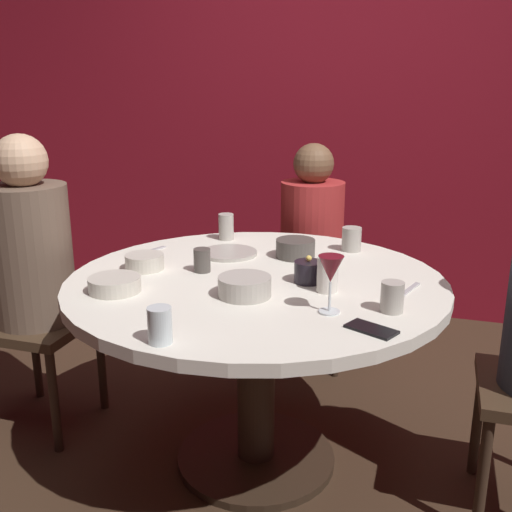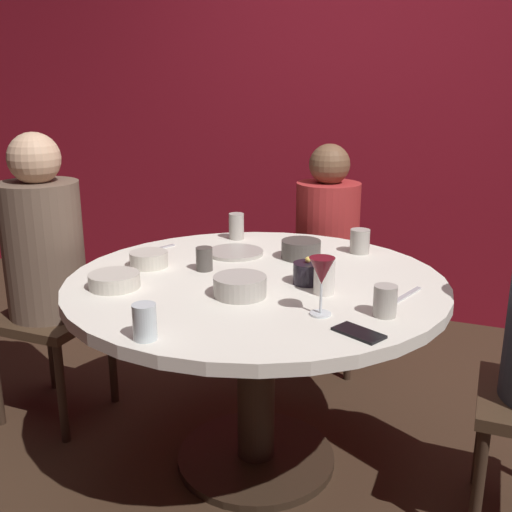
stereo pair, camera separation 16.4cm
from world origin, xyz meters
name	(u,v)px [view 2 (the right image)]	position (x,y,z in m)	size (l,w,h in m)	color
ground_plane	(256,460)	(0.00, 0.00, 0.00)	(8.00, 8.00, 0.00)	#382619
back_wall	(369,100)	(0.00, 1.78, 1.30)	(6.00, 0.10, 2.60)	maroon
dining_table	(256,318)	(0.00, 0.00, 0.59)	(1.33, 1.33, 0.74)	silver
seated_diner_left	(44,249)	(-0.93, 0.00, 0.75)	(0.40, 0.40, 1.22)	#3F2D1E
seated_diner_back	(327,230)	(0.00, 0.94, 0.70)	(0.40, 0.40, 1.12)	#3F2D1E
candle_holder	(308,273)	(0.19, 0.01, 0.78)	(0.10, 0.10, 0.10)	black
wine_glass	(322,273)	(0.31, -0.25, 0.87)	(0.08, 0.08, 0.18)	silver
dinner_plate	(235,252)	(-0.19, 0.25, 0.75)	(0.23, 0.23, 0.01)	#B2ADA3
cell_phone	(359,333)	(0.44, -0.34, 0.74)	(0.07, 0.14, 0.01)	black
bowl_serving_large	(240,286)	(0.02, -0.19, 0.77)	(0.17, 0.17, 0.06)	#B2ADA3
bowl_salad_center	(149,259)	(-0.42, -0.02, 0.77)	(0.14, 0.14, 0.06)	beige
bowl_small_white	(114,280)	(-0.40, -0.27, 0.77)	(0.17, 0.17, 0.05)	beige
bowl_sauce_side	(301,249)	(0.07, 0.29, 0.78)	(0.15, 0.15, 0.07)	#4C4742
cup_near_candle	(145,322)	(-0.08, -0.59, 0.79)	(0.06, 0.06, 0.10)	silver
cup_by_left_diner	(236,226)	(-0.28, 0.47, 0.80)	(0.07, 0.07, 0.11)	#B2ADA3
cup_by_right_diner	(204,259)	(-0.21, 0.01, 0.78)	(0.06, 0.06, 0.09)	#4C4742
cup_center_front	(324,276)	(0.26, -0.07, 0.80)	(0.07, 0.07, 0.12)	silver
cup_far_edge	(360,241)	(0.27, 0.45, 0.79)	(0.08, 0.08, 0.10)	#B2ADA3
cup_beside_wine	(385,301)	(0.48, -0.18, 0.79)	(0.07, 0.07, 0.09)	#B2ADA3
fork_near_plate	(407,295)	(0.52, 0.01, 0.74)	(0.02, 0.18, 0.01)	#B7B7BC
knife_near_plate	(157,249)	(-0.51, 0.19, 0.74)	(0.02, 0.18, 0.01)	#B7B7BC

